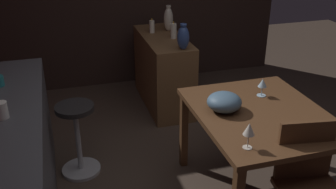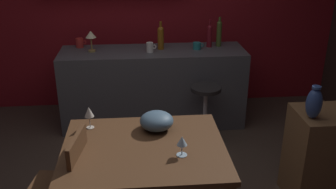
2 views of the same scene
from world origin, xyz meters
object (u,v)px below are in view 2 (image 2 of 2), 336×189
object	(u,v)px
chair_near_window	(65,185)
wine_glass_right	(89,112)
wine_bottle_ruby	(209,35)
wine_bottle_amber	(161,37)
dining_table	(144,157)
cup_white	(150,47)
cup_teal	(197,46)
wine_glass_left	(182,142)
vase_ceramic_blue	(314,103)
fruit_bowl	(157,121)
wine_bottle_olive	(219,32)
cup_red	(80,43)
bar_stool	(205,113)
counter_lamp	(91,36)

from	to	relation	value
chair_near_window	wine_glass_right	distance (m)	0.56
wine_bottle_ruby	wine_bottle_amber	world-z (taller)	wine_bottle_ruby
dining_table	cup_white	distance (m)	1.80
cup_teal	wine_glass_left	bearing A→B (deg)	-101.78
dining_table	chair_near_window	size ratio (longest dim) A/B	1.30
vase_ceramic_blue	fruit_bowl	bearing A→B (deg)	176.41
wine_glass_right	wine_bottle_olive	bearing A→B (deg)	50.52
wine_glass_left	cup_red	bearing A→B (deg)	113.18
wine_bottle_ruby	cup_white	world-z (taller)	wine_bottle_ruby
cup_red	fruit_bowl	bearing A→B (deg)	-66.26
chair_near_window	cup_teal	size ratio (longest dim) A/B	7.10
dining_table	bar_stool	xyz separation A→B (m)	(0.69, 1.32, -0.31)
wine_bottle_olive	cup_teal	bearing A→B (deg)	-159.11
fruit_bowl	wine_bottle_amber	size ratio (longest dim) A/B	0.81
cup_red	cup_white	bearing A→B (deg)	-18.14
counter_lamp	dining_table	bearing A→B (deg)	-74.24
fruit_bowl	wine_bottle_ruby	size ratio (longest dim) A/B	0.80
wine_bottle_amber	counter_lamp	world-z (taller)	wine_bottle_amber
wine_bottle_amber	cup_teal	world-z (taller)	wine_bottle_amber
wine_bottle_ruby	vase_ceramic_blue	world-z (taller)	wine_bottle_ruby
cup_teal	counter_lamp	bearing A→B (deg)	179.85
bar_stool	wine_bottle_amber	distance (m)	1.00
bar_stool	wine_glass_left	world-z (taller)	wine_glass_left
cup_teal	vase_ceramic_blue	size ratio (longest dim) A/B	0.48
wine_bottle_ruby	cup_red	bearing A→B (deg)	175.87
wine_bottle_amber	cup_red	xyz separation A→B (m)	(-0.93, 0.15, -0.09)
wine_bottle_olive	counter_lamp	world-z (taller)	wine_bottle_olive
wine_bottle_ruby	cup_white	bearing A→B (deg)	-167.47
cup_teal	vase_ceramic_blue	world-z (taller)	vase_ceramic_blue
dining_table	bar_stool	bearing A→B (deg)	62.46
dining_table	cup_red	xyz separation A→B (m)	(-0.68, 2.03, 0.30)
wine_glass_left	cup_teal	size ratio (longest dim) A/B	1.15
fruit_bowl	counter_lamp	size ratio (longest dim) A/B	1.09
wine_bottle_olive	cup_white	distance (m)	0.84
wine_bottle_amber	counter_lamp	xyz separation A→B (m)	(-0.78, -0.03, 0.03)
bar_stool	wine_bottle_amber	xyz separation A→B (m)	(-0.43, 0.57, 0.70)
wine_bottle_amber	cup_teal	size ratio (longest dim) A/B	2.53
chair_near_window	wine_bottle_amber	bearing A→B (deg)	67.23
chair_near_window	wine_bottle_olive	bearing A→B (deg)	53.27
wine_glass_left	wine_bottle_olive	size ratio (longest dim) A/B	0.42
dining_table	vase_ceramic_blue	size ratio (longest dim) A/B	4.39
chair_near_window	fruit_bowl	distance (m)	0.80
wine_glass_right	cup_white	world-z (taller)	cup_white
cup_red	wine_bottle_ruby	bearing A→B (deg)	-4.13
cup_red	wine_bottle_amber	bearing A→B (deg)	-9.20
wine_bottle_olive	wine_bottle_ruby	world-z (taller)	wine_bottle_olive
wine_bottle_olive	cup_teal	size ratio (longest dim) A/B	2.73
cup_red	wine_glass_left	bearing A→B (deg)	-66.82
bar_stool	fruit_bowl	size ratio (longest dim) A/B	2.51
dining_table	vase_ceramic_blue	bearing A→B (deg)	7.95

